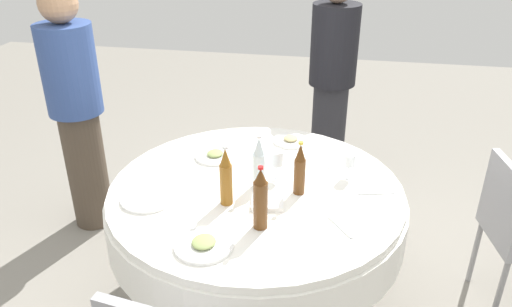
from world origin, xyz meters
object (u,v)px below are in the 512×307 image
at_px(bottle_clear_near, 259,163).
at_px(plate_west, 204,244).
at_px(plate_right, 215,156).
at_px(bottle_brown_north, 261,200).
at_px(wine_glass_inner, 276,159).
at_px(wine_glass_left, 349,161).
at_px(dining_table, 256,211).
at_px(plate_south, 291,140).
at_px(person_north, 76,109).
at_px(bottle_brown_inner, 300,170).
at_px(plate_mid, 148,199).
at_px(bottle_amber_east, 226,177).
at_px(person_near, 332,83).

relative_size(bottle_clear_near, plate_west, 1.13).
height_order(plate_west, plate_right, same).
distance_m(bottle_brown_north, wine_glass_inner, 0.44).
height_order(wine_glass_inner, wine_glass_left, wine_glass_inner).
distance_m(dining_table, bottle_brown_north, 0.45).
bearing_deg(plate_south, wine_glass_left, 43.61).
relative_size(wine_glass_inner, plate_west, 0.65).
bearing_deg(wine_glass_inner, plate_west, -18.82).
bearing_deg(wine_glass_left, person_north, -102.01).
bearing_deg(bottle_brown_inner, bottle_brown_north, -22.93).
height_order(bottle_clear_near, bottle_brown_inner, bottle_clear_near).
height_order(wine_glass_inner, plate_mid, wine_glass_inner).
bearing_deg(plate_mid, wine_glass_inner, 118.71).
height_order(bottle_clear_near, bottle_amber_east, bottle_amber_east).
relative_size(bottle_amber_east, plate_right, 1.35).
bearing_deg(person_near, wine_glass_inner, -87.16).
xyz_separation_m(wine_glass_inner, plate_right, (-0.18, -0.37, -0.11)).
xyz_separation_m(bottle_clear_near, wine_glass_inner, (-0.09, 0.08, -0.01)).
xyz_separation_m(bottle_brown_north, person_north, (-0.89, -1.35, -0.03)).
bearing_deg(plate_right, bottle_brown_inner, 59.94).
height_order(wine_glass_left, plate_west, wine_glass_left).
bearing_deg(person_north, bottle_clear_near, -89.43).
bearing_deg(bottle_amber_east, bottle_brown_inner, 115.72).
height_order(plate_right, person_north, person_north).
distance_m(bottle_amber_east, bottle_brown_inner, 0.37).
xyz_separation_m(wine_glass_inner, person_near, (-1.31, 0.22, -0.02)).
distance_m(bottle_brown_north, plate_right, 0.73).
relative_size(bottle_amber_east, plate_south, 1.47).
bearing_deg(wine_glass_left, wine_glass_inner, -76.54).
xyz_separation_m(bottle_clear_near, bottle_brown_inner, (0.03, 0.21, -0.00)).
height_order(bottle_amber_east, wine_glass_inner, bottle_amber_east).
bearing_deg(plate_right, plate_west, 11.54).
height_order(bottle_clear_near, plate_south, bottle_clear_near).
relative_size(wine_glass_left, plate_mid, 0.51).
bearing_deg(bottle_clear_near, dining_table, -54.01).
height_order(wine_glass_left, person_near, person_near).
xyz_separation_m(bottle_brown_inner, person_near, (-1.43, 0.08, -0.03)).
distance_m(bottle_amber_east, person_near, 1.64).
bearing_deg(bottle_clear_near, plate_right, -131.50).
xyz_separation_m(plate_mid, plate_west, (0.30, 0.37, 0.00)).
bearing_deg(bottle_amber_east, plate_west, -2.23).
bearing_deg(plate_south, plate_west, -12.18).
bearing_deg(bottle_amber_east, plate_right, -158.64).
bearing_deg(plate_south, bottle_clear_near, -10.01).
height_order(plate_west, person_north, person_north).
distance_m(dining_table, plate_right, 0.43).
distance_m(wine_glass_inner, person_north, 1.43).
height_order(bottle_brown_inner, wine_glass_left, bottle_brown_inner).
bearing_deg(bottle_clear_near, bottle_amber_east, -33.38).
bearing_deg(wine_glass_inner, plate_right, -115.39).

